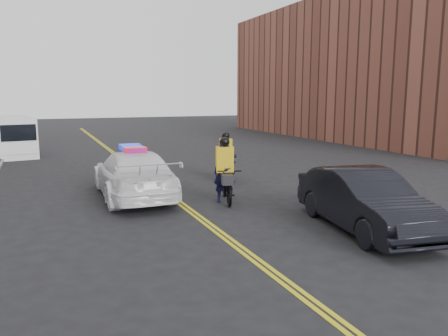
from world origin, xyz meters
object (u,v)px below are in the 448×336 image
object	(u,v)px
cyclist_near	(225,180)
cyclist_far	(226,161)
dark_sedan	(364,200)
cargo_van	(14,137)
police_cruiser	(133,174)

from	to	relation	value
cyclist_near	cyclist_far	distance (m)	3.82
dark_sedan	cyclist_near	world-z (taller)	cyclist_near
cargo_van	cyclist_far	distance (m)	14.40
cyclist_far	cargo_van	bearing A→B (deg)	145.51
cargo_van	cyclist_near	xyz separation A→B (m)	(6.88, -15.18, -0.34)
cyclist_near	cargo_van	bearing A→B (deg)	130.71
police_cruiser	cyclist_near	bearing A→B (deg)	145.89
cargo_van	police_cruiser	bearing A→B (deg)	-80.93
dark_sedan	cyclist_near	distance (m)	4.69
cargo_van	cyclist_near	size ratio (longest dim) A/B	2.40
police_cruiser	cyclist_near	size ratio (longest dim) A/B	2.42
cyclist_near	dark_sedan	bearing A→B (deg)	-46.55
police_cruiser	cyclist_far	bearing A→B (deg)	-157.12
dark_sedan	cyclist_far	xyz separation A→B (m)	(-0.61, 7.67, -0.00)
cargo_van	cyclist_far	bearing A→B (deg)	-62.92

